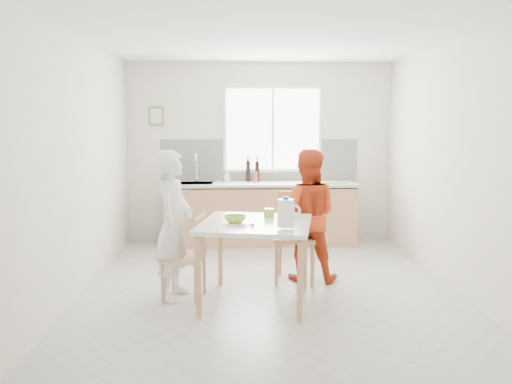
% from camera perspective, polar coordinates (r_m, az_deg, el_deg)
% --- Properties ---
extents(ground, '(4.50, 4.50, 0.00)m').
position_cam_1_polar(ground, '(5.66, 1.45, -10.58)').
color(ground, '#B7B7B2').
rests_on(ground, ground).
extents(room_shell, '(4.50, 4.50, 4.50)m').
position_cam_1_polar(room_shell, '(5.37, 1.51, 6.30)').
color(room_shell, silver).
rests_on(room_shell, ground).
extents(window, '(1.50, 0.06, 1.30)m').
position_cam_1_polar(window, '(7.61, 1.92, 7.17)').
color(window, white).
rests_on(window, room_shell).
extents(backsplash, '(3.00, 0.02, 0.65)m').
position_cam_1_polar(backsplash, '(7.63, 0.39, 3.61)').
color(backsplash, white).
rests_on(backsplash, room_shell).
extents(picture_frame, '(0.22, 0.03, 0.28)m').
position_cam_1_polar(picture_frame, '(7.69, -11.35, 8.52)').
color(picture_frame, '#4E9945').
rests_on(picture_frame, room_shell).
extents(kitchen_counter, '(2.84, 0.64, 1.37)m').
position_cam_1_polar(kitchen_counter, '(7.45, 0.46, -2.76)').
color(kitchen_counter, tan).
rests_on(kitchen_counter, ground).
extents(dining_table, '(1.24, 1.24, 0.82)m').
position_cam_1_polar(dining_table, '(4.97, -0.02, -4.40)').
color(dining_table, white).
rests_on(dining_table, ground).
extents(chair_left, '(0.47, 0.47, 0.87)m').
position_cam_1_polar(chair_left, '(5.17, -7.60, -6.93)').
color(chair_left, tan).
rests_on(chair_left, ground).
extents(chair_far, '(0.54, 0.54, 1.00)m').
position_cam_1_polar(chair_far, '(5.78, 4.61, -4.55)').
color(chair_far, tan).
rests_on(chair_far, ground).
extents(person_white, '(0.46, 0.61, 1.53)m').
position_cam_1_polar(person_white, '(5.15, -9.34, -3.76)').
color(person_white, white).
rests_on(person_white, ground).
extents(person_red, '(0.82, 0.69, 1.50)m').
position_cam_1_polar(person_red, '(5.71, 5.79, -2.67)').
color(person_red, red).
rests_on(person_red, ground).
extents(bowl_green, '(0.25, 0.25, 0.07)m').
position_cam_1_polar(bowl_green, '(4.93, -2.41, -3.10)').
color(bowl_green, '#8CCB2E').
rests_on(bowl_green, dining_table).
extents(bowl_white, '(0.23, 0.23, 0.05)m').
position_cam_1_polar(bowl_white, '(5.16, 3.68, -2.73)').
color(bowl_white, silver).
rests_on(bowl_white, dining_table).
extents(milk_jug, '(0.22, 0.16, 0.28)m').
position_cam_1_polar(milk_jug, '(4.62, 3.47, -2.38)').
color(milk_jug, white).
rests_on(milk_jug, dining_table).
extents(green_box, '(0.12, 0.12, 0.09)m').
position_cam_1_polar(green_box, '(5.20, 1.51, -2.39)').
color(green_box, '#8DDA32').
rests_on(green_box, dining_table).
extents(spoon, '(0.16, 0.04, 0.01)m').
position_cam_1_polar(spoon, '(4.75, -1.36, -3.82)').
color(spoon, '#A5A5AA').
rests_on(spoon, dining_table).
extents(cutting_board, '(0.36, 0.26, 0.01)m').
position_cam_1_polar(cutting_board, '(7.41, 8.75, 1.07)').
color(cutting_board, '#7DC82E').
rests_on(cutting_board, kitchen_counter).
extents(wine_bottle_a, '(0.07, 0.07, 0.32)m').
position_cam_1_polar(wine_bottle_a, '(7.51, -0.92, 2.43)').
color(wine_bottle_a, black).
rests_on(wine_bottle_a, kitchen_counter).
extents(wine_bottle_b, '(0.07, 0.07, 0.30)m').
position_cam_1_polar(wine_bottle_b, '(7.52, 0.14, 2.36)').
color(wine_bottle_b, black).
rests_on(wine_bottle_b, kitchen_counter).
extents(jar_amber, '(0.06, 0.06, 0.16)m').
position_cam_1_polar(jar_amber, '(7.40, -0.08, 1.72)').
color(jar_amber, brown).
rests_on(jar_amber, kitchen_counter).
extents(soap_bottle, '(0.09, 0.10, 0.17)m').
position_cam_1_polar(soap_bottle, '(7.44, -3.38, 1.80)').
color(soap_bottle, '#999999').
rests_on(soap_bottle, kitchen_counter).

